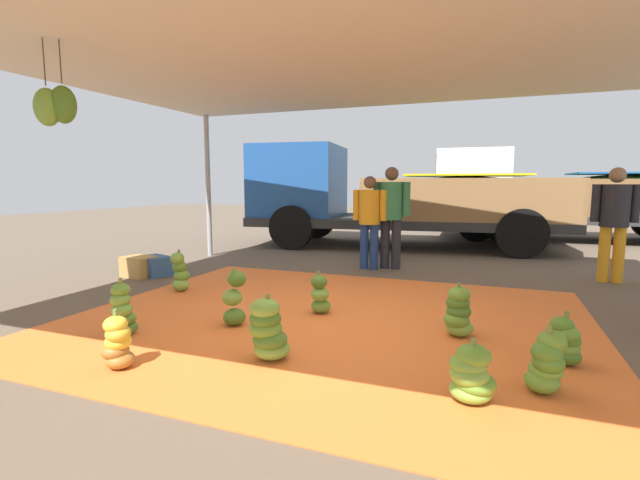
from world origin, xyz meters
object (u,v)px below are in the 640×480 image
object	(u,v)px
banana_bunch_3	(458,313)
banana_bunch_9	(566,342)
banana_bunch_4	(123,311)
cargo_truck_far	(556,195)
banana_bunch_7	(320,295)
cargo_truck_main	(388,196)
banana_bunch_8	(118,344)
crate_0	(155,266)
banana_bunch_5	(180,273)
banana_bunch_0	(234,300)
worker_1	(391,210)
worker_2	(614,216)
crate_1	(139,267)
worker_0	(370,215)
banana_bunch_6	(471,375)
banana_bunch_2	(268,331)
banana_bunch_1	(546,363)

from	to	relation	value
banana_bunch_3	banana_bunch_9	distance (m)	0.96
banana_bunch_4	cargo_truck_far	xyz separation A→B (m)	(4.91, 10.07, 0.95)
banana_bunch_7	cargo_truck_main	distance (m)	5.98
banana_bunch_8	crate_0	distance (m)	3.88
banana_bunch_4	banana_bunch_8	distance (m)	0.86
banana_bunch_8	banana_bunch_5	bearing A→B (deg)	117.77
banana_bunch_0	worker_1	size ratio (longest dim) A/B	0.34
banana_bunch_8	worker_2	world-z (taller)	worker_2
banana_bunch_4	worker_1	size ratio (longest dim) A/B	0.32
banana_bunch_4	crate_0	size ratio (longest dim) A/B	1.10
cargo_truck_main	worker_2	world-z (taller)	cargo_truck_main
banana_bunch_7	cargo_truck_far	size ratio (longest dim) A/B	0.07
worker_1	worker_2	size ratio (longest dim) A/B	1.03
banana_bunch_8	crate_1	bearing A→B (deg)	130.46
worker_0	worker_2	distance (m)	3.70
banana_bunch_6	worker_1	xyz separation A→B (m)	(-1.56, 4.66, 0.83)
banana_bunch_4	banana_bunch_2	bearing A→B (deg)	-1.48
banana_bunch_4	banana_bunch_5	distance (m)	1.83
banana_bunch_1	banana_bunch_9	world-z (taller)	banana_bunch_1
worker_2	banana_bunch_9	bearing A→B (deg)	-106.19
banana_bunch_0	worker_2	distance (m)	5.75
banana_bunch_1	cargo_truck_far	distance (m)	10.06
worker_0	crate_0	size ratio (longest dim) A/B	3.12
banana_bunch_0	banana_bunch_1	bearing A→B (deg)	-10.64
banana_bunch_3	worker_0	size ratio (longest dim) A/B	0.33
worker_0	crate_1	distance (m)	3.91
banana_bunch_9	cargo_truck_main	bearing A→B (deg)	114.20
banana_bunch_8	crate_1	distance (m)	3.86
cargo_truck_far	crate_1	xyz separation A→B (m)	(-6.84, -7.78, -1.03)
banana_bunch_0	banana_bunch_8	bearing A→B (deg)	-101.60
crate_0	banana_bunch_4	bearing A→B (deg)	-54.30
banana_bunch_8	banana_bunch_2	bearing A→B (deg)	30.15
banana_bunch_6	worker_2	xyz separation A→B (m)	(1.80, 4.76, 0.81)
banana_bunch_1	banana_bunch_3	xyz separation A→B (m)	(-0.67, 1.01, 0.02)
banana_bunch_8	worker_1	world-z (taller)	worker_1
banana_bunch_2	banana_bunch_1	bearing A→B (deg)	4.56
banana_bunch_1	worker_1	distance (m)	4.84
banana_bunch_4	banana_bunch_5	xyz separation A→B (m)	(-0.66, 1.71, 0.01)
crate_1	banana_bunch_3	bearing A→B (deg)	-12.97
banana_bunch_1	worker_2	xyz separation A→B (m)	(1.31, 4.40, 0.79)
banana_bunch_9	worker_1	xyz separation A→B (m)	(-2.25, 3.70, 0.84)
banana_bunch_6	worker_1	distance (m)	4.99
banana_bunch_0	cargo_truck_main	xyz separation A→B (m)	(0.17, 6.58, 0.91)
crate_1	banana_bunch_4	bearing A→B (deg)	-49.89
banana_bunch_4	crate_1	world-z (taller)	banana_bunch_4
cargo_truck_far	worker_2	xyz separation A→B (m)	(0.14, -5.54, -0.19)
worker_0	banana_bunch_9	bearing A→B (deg)	-53.63
cargo_truck_far	banana_bunch_5	bearing A→B (deg)	-123.66
banana_bunch_8	worker_2	bearing A→B (deg)	49.16
banana_bunch_6	banana_bunch_3	bearing A→B (deg)	97.48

